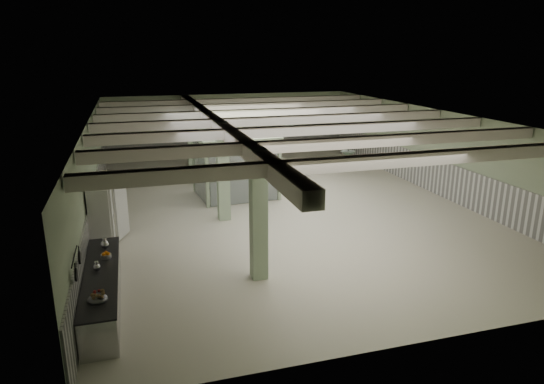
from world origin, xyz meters
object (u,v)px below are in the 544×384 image
object	(u,v)px
prep_counter	(102,289)
guard_booth	(235,155)
filing_cabinet	(278,173)
walkin_cooler	(103,215)

from	to	relation	value
prep_counter	guard_booth	bearing A→B (deg)	58.50
guard_booth	filing_cabinet	xyz separation A→B (m)	(2.04, 0.56, -1.08)
prep_counter	guard_booth	world-z (taller)	guard_booth
prep_counter	filing_cabinet	distance (m)	11.42
walkin_cooler	prep_counter	bearing A→B (deg)	-88.76
prep_counter	walkin_cooler	bearing A→B (deg)	91.24
filing_cabinet	prep_counter	bearing A→B (deg)	-136.53
prep_counter	filing_cabinet	xyz separation A→B (m)	(7.15, 8.90, 0.24)
walkin_cooler	filing_cabinet	distance (m)	8.81
walkin_cooler	guard_booth	world-z (taller)	guard_booth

